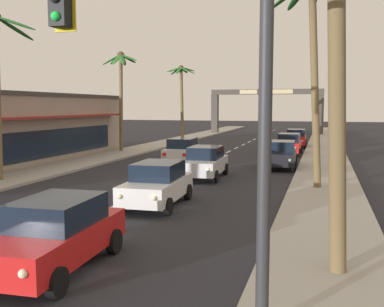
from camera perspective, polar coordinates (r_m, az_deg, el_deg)
sidewalk_right at (r=27.12m, az=16.47°, el=-2.21°), size 3.20×110.00×0.14m
sidewalk_left at (r=31.21m, az=-13.52°, el=-1.08°), size 3.20×110.00×0.14m
lane_markings at (r=28.00m, az=1.16°, el=-1.84°), size 4.28×87.24×0.01m
traffic_signal_mast at (r=8.49m, az=-15.73°, el=13.91°), size 11.30×0.41×6.88m
sedan_lead_at_stop_bar at (r=11.19m, az=-16.85°, el=-9.68°), size 2.10×4.51×1.68m
sedan_third_in_queue at (r=17.45m, az=-4.40°, el=-3.83°), size 2.08×4.50×1.68m
sedan_fifth_in_queue at (r=24.12m, az=1.68°, el=-1.08°), size 2.06×4.49×1.68m
sedan_oncoming_far at (r=30.48m, az=-1.16°, el=0.41°), size 2.09×4.51×1.68m
sedan_parked_nearest_kerb at (r=28.46m, az=11.20°, el=-0.11°), size 2.07×4.50×1.68m
sedan_parked_mid_kerb at (r=36.45m, az=12.16°, el=1.19°), size 1.95×4.45×1.68m
sedan_parked_far_kerb at (r=43.39m, az=13.02°, el=1.92°), size 2.03×4.48×1.68m
palm_left_third at (r=37.87m, az=-8.98°, el=9.35°), size 3.15×3.10×8.27m
palm_left_farthest at (r=52.06m, az=-1.36°, el=8.49°), size 3.23×3.29×8.48m
palm_right_second at (r=21.45m, az=15.06°, el=14.97°), size 4.33×4.40×9.77m
town_gateway_arch at (r=62.71m, az=9.34°, el=6.13°), size 15.23×0.90×6.13m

